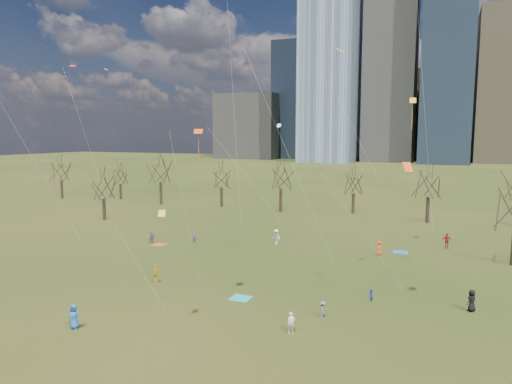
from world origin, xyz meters
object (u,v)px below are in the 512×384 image
at_px(person_0, 74,317).
at_px(person_4, 155,274).
at_px(blanket_crimson, 159,245).
at_px(blanket_teal, 240,298).
at_px(blanket_navy, 401,252).
at_px(person_1, 291,323).

xyz_separation_m(person_0, person_4, (-0.61, 10.43, -0.02)).
bearing_deg(blanket_crimson, blanket_teal, -37.44).
bearing_deg(blanket_teal, person_4, 175.53).
bearing_deg(blanket_crimson, blanket_navy, 15.38).
height_order(blanket_teal, blanket_navy, same).
bearing_deg(person_0, blanket_teal, 27.56).
xyz_separation_m(blanket_crimson, person_1, (22.63, -17.49, 0.70)).
bearing_deg(person_0, blanket_crimson, 88.28).
bearing_deg(blanket_crimson, person_1, -37.71).
relative_size(blanket_teal, blanket_navy, 1.00).
xyz_separation_m(blanket_crimson, person_0, (8.63, -22.57, 0.84)).
height_order(person_0, person_1, person_0).
distance_m(blanket_crimson, person_4, 14.57).
distance_m(blanket_teal, person_0, 12.71).
height_order(blanket_crimson, person_1, person_1).
height_order(blanket_crimson, person_4, person_4).
relative_size(blanket_teal, person_1, 1.11).
distance_m(person_0, person_1, 14.89).
height_order(blanket_teal, person_0, person_0).
xyz_separation_m(person_1, person_4, (-14.61, 5.35, 0.12)).
bearing_deg(blanket_teal, person_1, -38.46).
distance_m(person_0, person_4, 10.45).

